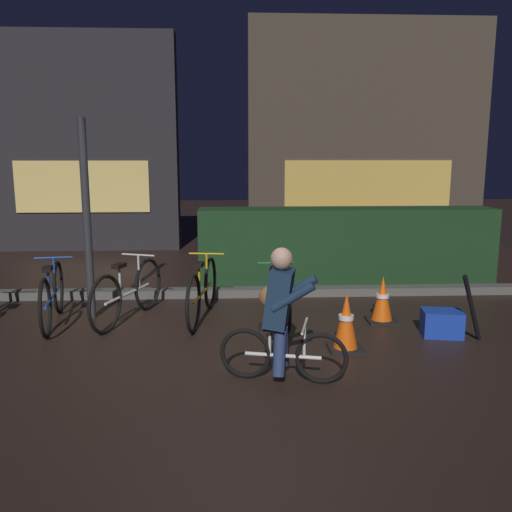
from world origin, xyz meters
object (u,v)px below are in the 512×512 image
object	(u,v)px
street_post	(87,221)
blue_crate	(442,323)
parked_bike_left_mid	(52,296)
closed_umbrella	(472,308)
traffic_cone_far	(382,300)
parked_bike_center_left	(128,292)
traffic_cone_near	(346,322)
cyclist	(281,314)
parked_bike_right_mid	(279,297)
parked_bike_center_right	(203,291)

from	to	relation	value
street_post	blue_crate	size ratio (longest dim) A/B	5.69
parked_bike_left_mid	closed_umbrella	distance (m)	4.93
street_post	traffic_cone_far	xyz separation A→B (m)	(3.66, -0.33, -0.97)
parked_bike_left_mid	closed_umbrella	xyz separation A→B (m)	(4.84, -0.93, 0.04)
parked_bike_center_left	closed_umbrella	size ratio (longest dim) A/B	1.95
parked_bike_left_mid	parked_bike_center_left	world-z (taller)	parked_bike_center_left
traffic_cone_far	blue_crate	distance (m)	0.79
closed_umbrella	blue_crate	bearing A→B (deg)	-79.77
street_post	traffic_cone_near	xyz separation A→B (m)	(2.99, -1.30, -0.95)
blue_crate	cyclist	xyz separation A→B (m)	(-1.97, -1.14, 0.48)
closed_umbrella	parked_bike_center_left	bearing A→B (deg)	-46.19
parked_bike_left_mid	blue_crate	xyz separation A→B (m)	(4.61, -0.68, -0.21)
parked_bike_center_left	parked_bike_right_mid	size ratio (longest dim) A/B	1.07
parked_bike_center_right	cyclist	xyz separation A→B (m)	(0.81, -1.91, 0.26)
parked_bike_right_mid	cyclist	xyz separation A→B (m)	(-0.14, -1.76, 0.30)
parked_bike_right_mid	blue_crate	world-z (taller)	parked_bike_right_mid
parked_bike_left_mid	parked_bike_center_right	bearing A→B (deg)	-96.43
street_post	parked_bike_left_mid	xyz separation A→B (m)	(-0.42, -0.22, -0.89)
street_post	cyclist	size ratio (longest dim) A/B	2.01
blue_crate	cyclist	bearing A→B (deg)	-149.90
traffic_cone_near	traffic_cone_far	distance (m)	1.17
parked_bike_center_left	cyclist	xyz separation A→B (m)	(1.74, -1.92, 0.27)
street_post	parked_bike_center_left	bearing A→B (deg)	-14.38
traffic_cone_near	cyclist	xyz separation A→B (m)	(-0.77, -0.74, 0.32)
cyclist	traffic_cone_near	bearing A→B (deg)	57.27
traffic_cone_near	cyclist	size ratio (longest dim) A/B	0.51
parked_bike_center_right	parked_bike_right_mid	size ratio (longest dim) A/B	1.12
cyclist	traffic_cone_far	bearing A→B (deg)	63.24
parked_bike_right_mid	closed_umbrella	xyz separation A→B (m)	(2.05, -0.87, 0.07)
parked_bike_left_mid	traffic_cone_near	size ratio (longest dim) A/B	2.69
parked_bike_center_left	parked_bike_center_right	distance (m)	0.93
parked_bike_left_mid	traffic_cone_near	world-z (taller)	parked_bike_left_mid
parked_bike_center_left	parked_bike_right_mid	bearing A→B (deg)	-75.41
cyclist	parked_bike_right_mid	bearing A→B (deg)	98.61
parked_bike_right_mid	cyclist	bearing A→B (deg)	171.26
cyclist	closed_umbrella	world-z (taller)	cyclist
parked_bike_center_right	parked_bike_center_left	bearing A→B (deg)	98.66
parked_bike_center_left	blue_crate	xyz separation A→B (m)	(3.71, -0.77, -0.21)
traffic_cone_far	closed_umbrella	xyz separation A→B (m)	(0.76, -0.82, 0.12)
blue_crate	closed_umbrella	distance (m)	0.42
parked_bike_left_mid	parked_bike_right_mid	size ratio (longest dim) A/B	1.10
street_post	parked_bike_center_left	xyz separation A→B (m)	(0.49, -0.13, -0.89)
blue_crate	closed_umbrella	size ratio (longest dim) A/B	0.52
parked_bike_left_mid	parked_bike_right_mid	xyz separation A→B (m)	(2.78, -0.07, -0.03)
street_post	blue_crate	distance (m)	4.43
parked_bike_center_left	traffic_cone_far	xyz separation A→B (m)	(3.17, -0.21, -0.08)
street_post	parked_bike_center_left	distance (m)	1.02
street_post	closed_umbrella	xyz separation A→B (m)	(4.42, -1.15, -0.85)
parked_bike_center_right	traffic_cone_near	distance (m)	1.96
cyclist	parked_bike_center_left	bearing A→B (deg)	145.40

